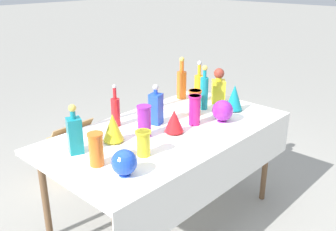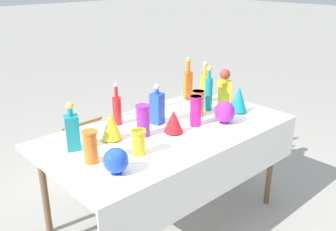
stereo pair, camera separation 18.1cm
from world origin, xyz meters
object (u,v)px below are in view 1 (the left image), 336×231
at_px(round_bowl_1, 223,111).
at_px(slender_vase_2, 144,120).
at_px(tall_bottle_0, 182,83).
at_px(tall_bottle_2, 116,111).
at_px(tall_bottle_3, 204,91).
at_px(slender_vase_1, 96,148).
at_px(tall_bottle_1, 199,87).
at_px(slender_vase_4, 195,109).
at_px(round_bowl_0, 124,162).
at_px(square_decanter_2, 218,87).
at_px(slender_vase_0, 143,142).
at_px(square_decanter_1, 156,107).
at_px(square_decanter_0, 75,133).
at_px(fluted_vase_0, 234,97).
at_px(fluted_vase_2, 174,121).
at_px(slender_vase_3, 195,102).
at_px(cardboard_box_behind_left, 81,152).
at_px(fluted_vase_1, 113,127).

bearing_deg(round_bowl_1, slender_vase_2, 158.45).
relative_size(tall_bottle_0, tall_bottle_2, 1.19).
bearing_deg(tall_bottle_0, tall_bottle_3, -105.55).
xyz_separation_m(tall_bottle_3, slender_vase_1, (-1.12, -0.13, -0.04)).
distance_m(tall_bottle_1, slender_vase_4, 0.51).
bearing_deg(round_bowl_1, round_bowl_0, -176.15).
distance_m(round_bowl_0, round_bowl_1, 0.98).
distance_m(square_decanter_2, slender_vase_0, 1.10).
bearing_deg(round_bowl_1, slender_vase_0, 177.85).
height_order(square_decanter_2, slender_vase_0, square_decanter_2).
xyz_separation_m(tall_bottle_1, square_decanter_1, (-0.59, -0.08, -0.00)).
bearing_deg(slender_vase_2, slender_vase_1, -168.91).
distance_m(square_decanter_0, slender_vase_4, 0.85).
bearing_deg(fluted_vase_0, tall_bottle_0, 95.15).
xyz_separation_m(square_decanter_1, slender_vase_2, (-0.21, -0.10, -0.01)).
bearing_deg(round_bowl_1, slender_vase_1, 172.50).
xyz_separation_m(tall_bottle_2, fluted_vase_0, (0.81, -0.43, -0.00)).
bearing_deg(fluted_vase_2, slender_vase_1, 178.68).
relative_size(tall_bottle_0, tall_bottle_3, 1.02).
height_order(slender_vase_0, slender_vase_1, slender_vase_1).
bearing_deg(square_decanter_1, square_decanter_2, -3.85).
bearing_deg(tall_bottle_2, slender_vase_3, -26.62).
bearing_deg(tall_bottle_1, slender_vase_1, -167.71).
height_order(tall_bottle_0, round_bowl_1, tall_bottle_0).
xyz_separation_m(slender_vase_3, cardboard_box_behind_left, (-0.31, 1.10, -0.68)).
bearing_deg(tall_bottle_1, round_bowl_0, -158.84).
distance_m(square_decanter_2, round_bowl_1, 0.43).
height_order(slender_vase_1, fluted_vase_2, slender_vase_1).
relative_size(slender_vase_2, slender_vase_3, 1.09).
distance_m(tall_bottle_0, round_bowl_0, 1.34).
bearing_deg(fluted_vase_0, square_decanter_1, 157.35).
distance_m(tall_bottle_1, cardboard_box_behind_left, 1.29).
xyz_separation_m(square_decanter_2, fluted_vase_1, (-1.07, 0.03, -0.03)).
bearing_deg(tall_bottle_3, fluted_vase_2, -164.23).
distance_m(square_decanter_0, slender_vase_0, 0.41).
bearing_deg(slender_vase_4, slender_vase_2, 163.93).
relative_size(square_decanter_0, fluted_vase_2, 1.88).
bearing_deg(slender_vase_2, tall_bottle_3, 3.36).
relative_size(tall_bottle_2, square_decanter_1, 1.03).
xyz_separation_m(square_decanter_2, cardboard_box_behind_left, (-0.67, 1.05, -0.70)).
bearing_deg(square_decanter_2, slender_vase_0, -167.19).
bearing_deg(tall_bottle_1, square_decanter_0, -177.48).
xyz_separation_m(slender_vase_0, round_bowl_0, (-0.23, -0.09, -0.01)).
bearing_deg(slender_vase_4, square_decanter_2, 17.72).
bearing_deg(tall_bottle_3, fluted_vase_0, -56.25).
bearing_deg(slender_vase_1, slender_vase_3, 5.58).
relative_size(square_decanter_2, fluted_vase_1, 1.55).
height_order(tall_bottle_1, round_bowl_0, tall_bottle_1).
height_order(fluted_vase_2, round_bowl_1, fluted_vase_2).
bearing_deg(square_decanter_1, tall_bottle_2, 140.29).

